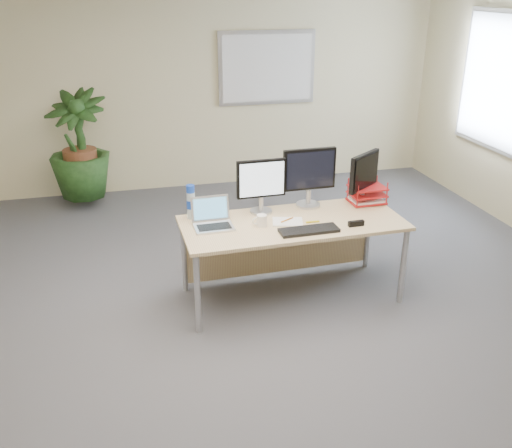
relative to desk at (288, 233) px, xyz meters
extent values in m
plane|color=#48474D|center=(-0.57, -0.90, -0.57)|extent=(8.00, 8.00, 0.00)
cube|color=beige|center=(-0.57, 3.10, 0.78)|extent=(7.00, 0.04, 2.70)
cube|color=silver|center=(0.63, 3.07, 0.98)|extent=(1.30, 0.03, 0.95)
cube|color=white|center=(0.63, 3.05, 0.98)|extent=(1.20, 0.01, 0.85)
cube|color=silver|center=(2.90, 1.40, 0.98)|extent=(0.03, 1.30, 1.55)
cube|color=silver|center=(2.88, 1.40, 0.98)|extent=(0.01, 1.20, 1.45)
cube|color=tan|center=(0.00, -0.10, 0.14)|extent=(1.91, 0.84, 0.03)
cube|color=tan|center=(-0.01, 0.26, -0.23)|extent=(1.79, 0.06, 0.58)
cylinder|color=#B3B3B8|center=(-0.88, -0.47, -0.23)|extent=(0.05, 0.05, 0.70)
cylinder|color=#B3B3B8|center=(0.91, -0.43, -0.23)|extent=(0.05, 0.05, 0.70)
cylinder|color=#B3B3B8|center=(-0.90, 0.22, -0.23)|extent=(0.05, 0.05, 0.70)
cylinder|color=#B3B3B8|center=(0.89, 0.26, -0.23)|extent=(0.05, 0.05, 0.70)
imported|color=#163413|center=(-1.83, 2.61, 0.18)|extent=(1.10, 1.10, 1.50)
cylinder|color=#B3B3B8|center=(-0.21, 0.16, 0.16)|extent=(0.20, 0.20, 0.02)
cylinder|color=#B3B3B8|center=(-0.21, 0.16, 0.23)|extent=(0.04, 0.04, 0.12)
cube|color=black|center=(-0.21, 0.16, 0.47)|extent=(0.43, 0.05, 0.33)
cube|color=silver|center=(-0.21, 0.14, 0.47)|extent=(0.39, 0.01, 0.29)
cylinder|color=#B3B3B8|center=(0.25, 0.21, 0.16)|extent=(0.22, 0.22, 0.02)
cylinder|color=#B3B3B8|center=(0.25, 0.21, 0.24)|extent=(0.04, 0.04, 0.13)
cube|color=black|center=(0.25, 0.21, 0.50)|extent=(0.48, 0.05, 0.37)
cube|color=black|center=(0.25, 0.18, 0.50)|extent=(0.44, 0.02, 0.33)
cylinder|color=#B3B3B8|center=(0.74, 0.14, 0.16)|extent=(0.19, 0.19, 0.02)
cylinder|color=#B3B3B8|center=(0.74, 0.14, 0.23)|extent=(0.04, 0.04, 0.12)
cube|color=black|center=(0.74, 0.14, 0.46)|extent=(0.37, 0.28, 0.33)
cube|color=black|center=(0.76, 0.12, 0.46)|extent=(0.32, 0.23, 0.29)
cube|color=silver|center=(-0.67, -0.08, 0.16)|extent=(0.33, 0.23, 0.02)
cube|color=black|center=(-0.67, -0.09, 0.17)|extent=(0.28, 0.15, 0.00)
cube|color=silver|center=(-0.68, 0.06, 0.28)|extent=(0.32, 0.06, 0.21)
cube|color=#4E99CA|center=(-0.68, 0.05, 0.28)|extent=(0.28, 0.05, 0.17)
cube|color=black|center=(0.07, -0.34, 0.17)|extent=(0.49, 0.17, 0.03)
cylinder|color=white|center=(-0.28, -0.13, 0.20)|extent=(0.09, 0.09, 0.10)
torus|color=white|center=(-0.33, -0.13, 0.20)|extent=(0.07, 0.01, 0.07)
cube|color=silver|center=(-0.05, -0.11, 0.16)|extent=(0.29, 0.25, 0.01)
cylinder|color=orange|center=(-0.05, -0.10, 0.17)|extent=(0.13, 0.08, 0.01)
cylinder|color=yellow|center=(0.16, -0.17, 0.16)|extent=(0.12, 0.02, 0.02)
cylinder|color=silver|center=(-0.82, 0.18, 0.27)|extent=(0.07, 0.07, 0.23)
cylinder|color=#1842BB|center=(-0.82, 0.18, 0.42)|extent=(0.07, 0.07, 0.06)
cylinder|color=#1842BB|center=(-0.82, 0.18, 0.28)|extent=(0.08, 0.08, 0.07)
cube|color=red|center=(0.79, 0.16, 0.17)|extent=(0.32, 0.25, 0.01)
cube|color=red|center=(0.79, 0.16, 0.23)|extent=(0.32, 0.25, 0.01)
cube|color=red|center=(0.79, 0.16, 0.30)|extent=(0.32, 0.25, 0.01)
cube|color=silver|center=(0.79, 0.16, 0.18)|extent=(0.29, 0.22, 0.02)
cube|color=black|center=(0.48, -0.33, 0.18)|extent=(0.14, 0.04, 0.05)
camera|label=1|loc=(-1.38, -4.35, 2.04)|focal=40.00mm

